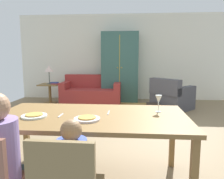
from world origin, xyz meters
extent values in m
cube|color=#826C4D|center=(0.00, 0.47, -0.01)|extent=(6.78, 6.15, 0.02)
cube|color=white|center=(0.00, 3.60, 1.35)|extent=(6.78, 0.10, 2.70)
cube|color=brown|center=(-0.21, -1.33, 0.74)|extent=(1.98, 1.04, 0.04)
cube|color=brown|center=(0.72, -1.79, 0.36)|extent=(0.06, 0.06, 0.72)
cube|color=brown|center=(-1.14, -0.88, 0.36)|extent=(0.06, 0.06, 0.72)
cube|color=brown|center=(0.72, -0.88, 0.36)|extent=(0.06, 0.06, 0.72)
cylinder|color=white|center=(-0.76, -1.45, 0.77)|extent=(0.25, 0.25, 0.02)
cylinder|color=gold|center=(-0.76, -1.45, 0.78)|extent=(0.17, 0.17, 0.01)
cylinder|color=silver|center=(-0.21, -1.51, 0.77)|extent=(0.25, 0.25, 0.02)
cylinder|color=gold|center=(-0.21, -1.51, 0.78)|extent=(0.17, 0.17, 0.01)
cylinder|color=silver|center=(0.50, -1.15, 0.76)|extent=(0.06, 0.06, 0.01)
cylinder|color=silver|center=(0.50, -1.15, 0.81)|extent=(0.01, 0.01, 0.09)
cone|color=silver|center=(0.50, -1.15, 0.90)|extent=(0.07, 0.07, 0.09)
cube|color=silver|center=(-0.51, -1.38, 0.76)|extent=(0.02, 0.15, 0.01)
cube|color=silver|center=(-0.03, -1.23, 0.76)|extent=(0.01, 0.17, 0.01)
cube|color=olive|center=(-0.21, -2.32, 0.66)|extent=(0.42, 0.05, 0.42)
cylinder|color=#4156C2|center=(-0.21, -2.07, 0.62)|extent=(0.22, 0.22, 0.33)
sphere|color=#946D48|center=(-0.21, -2.07, 0.85)|extent=(0.15, 0.15, 0.15)
cube|color=tan|center=(-0.02, 2.04, 0.00)|extent=(2.60, 1.80, 0.01)
cube|color=#9D302D|center=(-0.94, 2.84, 0.21)|extent=(1.74, 0.84, 0.42)
cube|color=#9D302D|center=(-0.94, 3.18, 0.62)|extent=(1.74, 0.20, 0.40)
cube|color=#9D302D|center=(-1.72, 2.84, 0.52)|extent=(0.18, 0.84, 0.20)
cube|color=#9D302D|center=(-0.16, 2.84, 0.52)|extent=(0.18, 0.84, 0.20)
cube|color=#4B4A50|center=(1.32, 2.24, 0.21)|extent=(1.19, 1.20, 0.42)
cube|color=#4B4A50|center=(1.07, 2.00, 0.62)|extent=(0.74, 0.75, 0.40)
cube|color=#4B4A50|center=(1.55, 2.00, 0.52)|extent=(0.72, 0.72, 0.20)
cube|color=#4B4A50|center=(1.08, 2.48, 0.52)|extent=(0.72, 0.72, 0.20)
cube|color=#345C54|center=(-0.11, 3.21, 1.05)|extent=(1.10, 0.56, 2.10)
cube|color=gold|center=(-0.11, 2.93, 1.05)|extent=(0.02, 0.01, 1.89)
sphere|color=gold|center=(-0.17, 2.92, 1.05)|extent=(0.04, 0.04, 0.04)
sphere|color=gold|center=(-0.05, 2.92, 1.05)|extent=(0.04, 0.04, 0.04)
cube|color=olive|center=(-2.14, 2.64, 0.56)|extent=(0.56, 0.56, 0.03)
cylinder|color=olive|center=(-2.14, 2.64, 0.27)|extent=(0.08, 0.08, 0.55)
cylinder|color=olive|center=(-2.14, 2.64, 0.01)|extent=(0.36, 0.36, 0.03)
cylinder|color=#4C4E43|center=(-2.14, 2.64, 0.59)|extent=(0.16, 0.16, 0.02)
cylinder|color=#4C4E43|center=(-2.14, 2.64, 0.77)|extent=(0.02, 0.02, 0.34)
cone|color=beige|center=(-2.14, 2.64, 1.03)|extent=(0.26, 0.26, 0.18)
cube|color=#98353A|center=(-1.95, 2.58, 0.59)|extent=(0.22, 0.16, 0.03)
cube|color=#324586|center=(-1.99, 2.63, 0.62)|extent=(0.22, 0.16, 0.03)
cube|color=#2E261F|center=(0.77, 1.74, 0.13)|extent=(0.32, 0.16, 0.26)
camera|label=1|loc=(0.19, -3.49, 1.35)|focal=34.90mm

